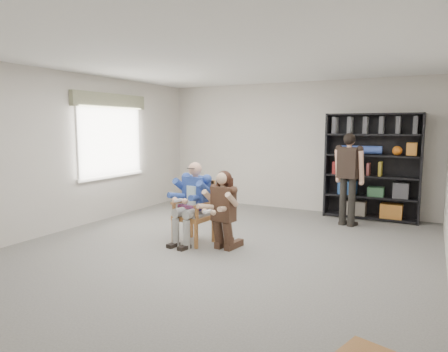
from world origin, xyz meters
The scene contains 8 objects.
room_shell centered at (0.00, 0.00, 1.40)m, with size 6.00×7.00×2.80m, color beige, non-canonical shape.
floor centered at (0.00, 0.00, 0.00)m, with size 6.00×7.00×0.01m, color slate.
window_left centered at (-2.95, 1.00, 1.63)m, with size 0.16×2.00×1.75m, color white, non-canonical shape.
armchair centered at (-0.55, 0.22, 0.50)m, with size 0.58×0.56×1.00m, color #A16D2F, non-canonical shape.
seated_man centered at (-0.55, 0.22, 0.65)m, with size 0.56×0.78×1.30m, color navy, non-canonical shape.
kneeling_woman centered at (0.03, 0.10, 0.59)m, with size 0.50×0.80×1.19m, color #3D251C, non-canonical shape.
bookshelf centered at (1.70, 3.28, 1.05)m, with size 1.80×0.38×2.10m, color black, non-canonical shape.
standing_man centered at (1.40, 2.48, 0.86)m, with size 0.53×0.29×1.72m, color black, non-canonical shape.
Camera 1 is at (2.75, -5.03, 1.84)m, focal length 32.00 mm.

